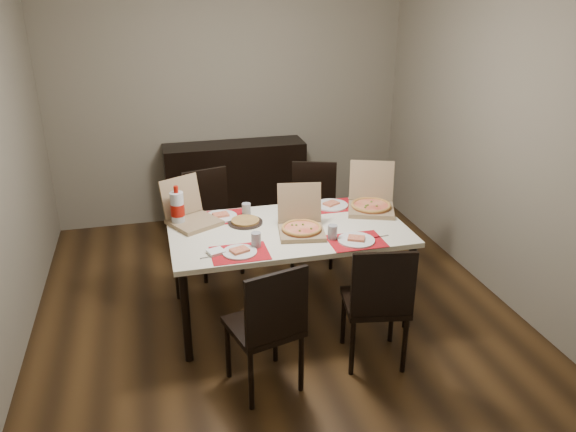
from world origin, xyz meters
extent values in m
cube|color=#412A14|center=(0.00, 0.00, -0.01)|extent=(3.80, 4.00, 0.02)
cube|color=gray|center=(0.00, 2.01, 1.30)|extent=(3.80, 0.02, 2.60)
cube|color=gray|center=(1.91, 0.00, 1.30)|extent=(0.02, 4.00, 2.60)
cube|color=black|center=(0.00, 1.78, 0.45)|extent=(1.50, 0.40, 0.90)
cube|color=#EDE5C7|center=(0.09, -0.17, 0.73)|extent=(1.80, 1.00, 0.04)
cylinder|color=black|center=(-0.75, -0.61, 0.35)|extent=(0.06, 0.06, 0.71)
cylinder|color=black|center=(0.93, -0.61, 0.35)|extent=(0.06, 0.06, 0.71)
cylinder|color=black|center=(-0.75, 0.27, 0.35)|extent=(0.06, 0.06, 0.71)
cylinder|color=black|center=(0.93, 0.27, 0.35)|extent=(0.06, 0.06, 0.71)
cube|color=black|center=(-0.28, -0.99, 0.45)|extent=(0.51, 0.51, 0.04)
cube|color=black|center=(-0.23, -1.17, 0.70)|extent=(0.41, 0.14, 0.46)
cylinder|color=black|center=(-0.41, -1.21, 0.21)|extent=(0.04, 0.04, 0.43)
cylinder|color=black|center=(-0.06, -1.12, 0.21)|extent=(0.04, 0.04, 0.43)
cylinder|color=black|center=(-0.50, -0.86, 0.21)|extent=(0.04, 0.04, 0.43)
cylinder|color=black|center=(-0.15, -0.77, 0.21)|extent=(0.04, 0.04, 0.43)
cube|color=black|center=(0.53, -0.90, 0.45)|extent=(0.49, 0.49, 0.04)
cube|color=black|center=(0.50, -1.08, 0.70)|extent=(0.42, 0.10, 0.46)
cylinder|color=black|center=(0.32, -1.04, 0.21)|extent=(0.04, 0.04, 0.43)
cylinder|color=black|center=(0.67, -1.11, 0.21)|extent=(0.04, 0.04, 0.43)
cylinder|color=black|center=(0.38, -0.69, 0.21)|extent=(0.04, 0.04, 0.43)
cylinder|color=black|center=(0.74, -0.75, 0.21)|extent=(0.04, 0.04, 0.43)
cube|color=black|center=(-0.37, 0.69, 0.45)|extent=(0.51, 0.51, 0.04)
cube|color=black|center=(-0.42, 0.88, 0.70)|extent=(0.41, 0.14, 0.46)
cylinder|color=black|center=(-0.24, 0.91, 0.21)|extent=(0.04, 0.04, 0.43)
cylinder|color=black|center=(-0.59, 0.82, 0.21)|extent=(0.04, 0.04, 0.43)
cylinder|color=black|center=(-0.15, 0.57, 0.21)|extent=(0.04, 0.04, 0.43)
cylinder|color=black|center=(-0.50, 0.48, 0.21)|extent=(0.04, 0.04, 0.43)
cube|color=black|center=(0.55, 0.67, 0.45)|extent=(0.53, 0.53, 0.04)
cube|color=black|center=(0.61, 0.85, 0.70)|extent=(0.41, 0.16, 0.46)
cylinder|color=black|center=(0.78, 0.78, 0.21)|extent=(0.04, 0.04, 0.43)
cylinder|color=black|center=(0.44, 0.90, 0.21)|extent=(0.04, 0.04, 0.43)
cylinder|color=black|center=(0.66, 0.44, 0.21)|extent=(0.04, 0.04, 0.43)
cylinder|color=black|center=(0.32, 0.56, 0.21)|extent=(0.04, 0.04, 0.43)
cube|color=red|center=(-0.34, -0.51, 0.75)|extent=(0.40, 0.30, 0.00)
cylinder|color=white|center=(-0.34, -0.51, 0.76)|extent=(0.24, 0.24, 0.01)
cube|color=#F2C279|center=(-0.34, -0.51, 0.78)|extent=(0.14, 0.13, 0.02)
cylinder|color=#94969D|center=(-0.21, -0.44, 0.81)|extent=(0.07, 0.07, 0.11)
cube|color=#B2B2B7|center=(-0.52, -0.51, 0.75)|extent=(0.20, 0.04, 0.00)
cube|color=white|center=(-0.50, -0.47, 0.76)|extent=(0.13, 0.13, 0.02)
cube|color=red|center=(0.52, -0.53, 0.75)|extent=(0.40, 0.30, 0.00)
cylinder|color=white|center=(0.52, -0.53, 0.76)|extent=(0.27, 0.27, 0.01)
cube|color=#F2C279|center=(0.52, -0.53, 0.78)|extent=(0.15, 0.13, 0.02)
cylinder|color=#94969D|center=(0.36, -0.45, 0.81)|extent=(0.07, 0.07, 0.11)
cube|color=#B2B2B7|center=(0.69, -0.51, 0.75)|extent=(0.20, 0.04, 0.00)
cube|color=red|center=(-0.38, 0.16, 0.75)|extent=(0.40, 0.30, 0.00)
cylinder|color=white|center=(-0.38, 0.16, 0.76)|extent=(0.26, 0.26, 0.01)
cube|color=#F2C279|center=(-0.38, 0.16, 0.78)|extent=(0.13, 0.11, 0.02)
cylinder|color=#94969D|center=(-0.17, 0.14, 0.81)|extent=(0.07, 0.07, 0.11)
cube|color=#B2B2B7|center=(-0.50, 0.16, 0.75)|extent=(0.20, 0.04, 0.00)
cube|color=white|center=(-0.54, 0.20, 0.76)|extent=(0.13, 0.13, 0.02)
cube|color=red|center=(0.56, 0.18, 0.75)|extent=(0.40, 0.30, 0.00)
cylinder|color=white|center=(0.56, 0.18, 0.76)|extent=(0.28, 0.28, 0.01)
cube|color=#F2C279|center=(0.56, 0.18, 0.78)|extent=(0.15, 0.14, 0.02)
cylinder|color=#94969D|center=(0.36, 0.12, 0.81)|extent=(0.07, 0.07, 0.11)
cube|color=#B2B2B7|center=(0.70, 0.15, 0.75)|extent=(0.20, 0.04, 0.00)
cube|color=white|center=(0.11, -0.19, 0.76)|extent=(0.13, 0.14, 0.02)
cube|color=#8C7251|center=(0.17, -0.30, 0.77)|extent=(0.38, 0.38, 0.03)
cube|color=#8C7251|center=(0.19, -0.14, 0.94)|extent=(0.34, 0.13, 0.30)
cylinder|color=#F2C279|center=(0.17, -0.30, 0.79)|extent=(0.33, 0.33, 0.02)
cube|color=#8C7251|center=(0.84, -0.01, 0.77)|extent=(0.47, 0.47, 0.04)
cube|color=#8C7251|center=(0.91, 0.16, 0.95)|extent=(0.37, 0.21, 0.33)
cylinder|color=#F2C279|center=(0.84, -0.01, 0.80)|extent=(0.40, 0.40, 0.02)
cube|color=#8C7251|center=(-0.60, 0.08, 0.77)|extent=(0.46, 0.46, 0.03)
cube|color=#8C7251|center=(-0.67, 0.23, 0.94)|extent=(0.33, 0.23, 0.30)
cylinder|color=black|center=(-0.21, 0.00, 0.76)|extent=(0.27, 0.27, 0.01)
cylinder|color=#B38744|center=(-0.21, 0.00, 0.77)|extent=(0.22, 0.22, 0.02)
imported|color=white|center=(0.20, 0.00, 0.77)|extent=(0.15, 0.15, 0.03)
cylinder|color=silver|center=(-0.71, 0.09, 0.89)|extent=(0.10, 0.10, 0.27)
cylinder|color=#A61107|center=(-0.71, 0.09, 0.88)|extent=(0.11, 0.11, 0.09)
cylinder|color=#A61107|center=(-0.71, 0.09, 1.05)|extent=(0.04, 0.04, 0.05)
camera|label=1|loc=(-0.88, -3.99, 2.50)|focal=35.00mm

